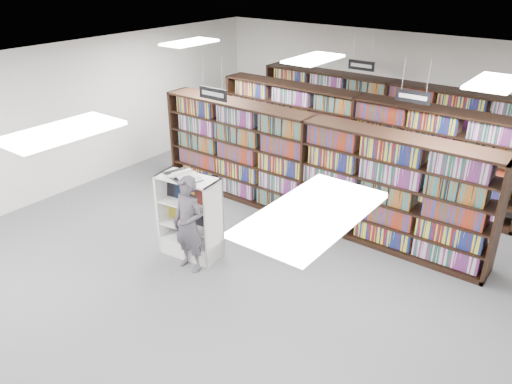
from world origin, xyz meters
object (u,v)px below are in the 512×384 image
Objects in this scene: bookshelf_row_near at (308,170)px; shopper at (189,224)px; endcap_display at (192,228)px; open_book at (182,175)px.

bookshelf_row_near reaches higher than shopper.
open_book reaches higher than endcap_display.
bookshelf_row_near is at bearing 83.23° from open_book.
bookshelf_row_near reaches higher than open_book.
open_book is at bearing 141.78° from shopper.
shopper is (0.31, -0.37, 0.34)m from endcap_display.
bookshelf_row_near is 2.63m from open_book.
open_book is 0.83m from shopper.
shopper is (-0.61, -2.70, -0.22)m from bookshelf_row_near.
endcap_display is 1.02m from open_book.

